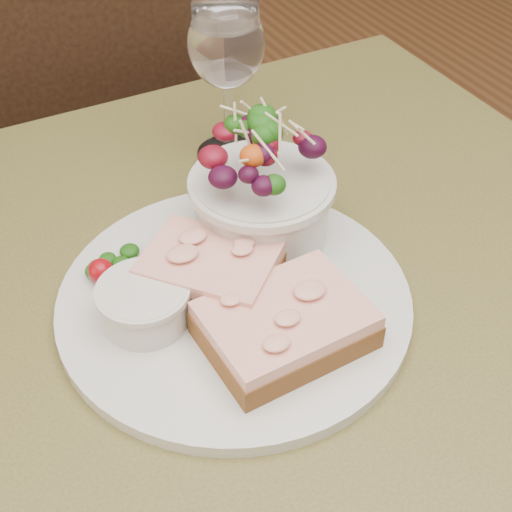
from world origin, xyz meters
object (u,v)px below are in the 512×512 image
dinner_plate (234,300)px  salad_bowl (262,181)px  sandwich_back (210,270)px  ramekin (144,303)px  sandwich_front (285,325)px  wine_glass (226,49)px  chair_far (97,252)px  cafe_table (265,392)px

dinner_plate → salad_bowl: 0.11m
sandwich_back → dinner_plate: bearing=4.1°
ramekin → salad_bowl: size_ratio=0.55×
sandwich_front → wine_glass: (0.08, 0.27, 0.09)m
chair_far → salad_bowl: chair_far is taller
ramekin → salad_bowl: (0.13, 0.05, 0.04)m
salad_bowl → ramekin: bearing=-158.3°
dinner_plate → ramekin: bearing=174.5°
salad_bowl → dinner_plate: bearing=-133.8°
dinner_plate → sandwich_front: bearing=-78.0°
wine_glass → cafe_table: bearing=-108.9°
sandwich_front → wine_glass: wine_glass is taller
cafe_table → sandwich_front: size_ratio=6.23×
chair_far → sandwich_front: bearing=93.7°
sandwich_front → sandwich_back: 0.08m
chair_far → dinner_plate: (-0.02, -0.64, 0.46)m
ramekin → chair_far: bearing=81.6°
sandwich_back → salad_bowl: salad_bowl is taller
dinner_plate → sandwich_back: bearing=135.4°
cafe_table → dinner_plate: dinner_plate is taller
cafe_table → dinner_plate: bearing=122.7°
salad_bowl → wine_glass: wine_glass is taller
cafe_table → sandwich_front: sandwich_front is taller
wine_glass → ramekin: bearing=-130.8°
dinner_plate → cafe_table: bearing=-57.3°
sandwich_front → wine_glass: bearing=70.0°
sandwich_back → wine_glass: bearing=108.6°
wine_glass → chair_far: bearing=100.0°
sandwich_back → cafe_table: bearing=-3.5°
sandwich_front → sandwich_back: (-0.03, 0.08, 0.01)m
sandwich_front → sandwich_back: size_ratio=0.97×
cafe_table → wine_glass: (0.08, 0.23, 0.22)m
ramekin → wine_glass: wine_glass is taller
dinner_plate → ramekin: ramekin is taller
cafe_table → wine_glass: size_ratio=4.57×
sandwich_back → ramekin: sandwich_back is taller
chair_far → ramekin: (-0.09, -0.63, 0.49)m
sandwich_front → wine_glass: 0.30m
sandwich_back → ramekin: size_ratio=1.90×
ramekin → wine_glass: bearing=49.2°
ramekin → sandwich_front: bearing=-38.2°
sandwich_front → salad_bowl: salad_bowl is taller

